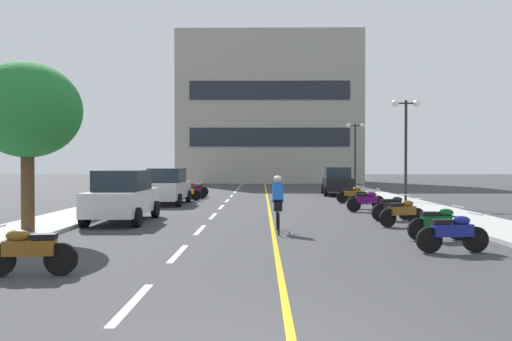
{
  "coord_description": "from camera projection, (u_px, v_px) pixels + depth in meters",
  "views": [
    {
      "loc": [
        -0.1,
        -5.16,
        2.05
      ],
      "look_at": [
        -0.35,
        17.17,
        1.74
      ],
      "focal_mm": 34.48,
      "sensor_mm": 36.0,
      "label": 1
    }
  ],
  "objects": [
    {
      "name": "office_building",
      "position": [
        269.0,
        110.0,
        54.35
      ],
      "size": [
        19.46,
        8.71,
        15.92
      ],
      "color": "#9E998E",
      "rests_on": "ground"
    },
    {
      "name": "lane_dash_0",
      "position": [
        132.0,
        303.0,
        7.21
      ],
      "size": [
        0.14,
        2.2,
        0.01
      ],
      "primitive_type": "cube",
      "color": "silver",
      "rests_on": "ground"
    },
    {
      "name": "lane_dash_1",
      "position": [
        178.0,
        253.0,
        11.21
      ],
      "size": [
        0.14,
        2.2,
        0.01
      ],
      "primitive_type": "cube",
      "color": "silver",
      "rests_on": "ground"
    },
    {
      "name": "motorcycle_1",
      "position": [
        453.0,
        232.0,
        11.3
      ],
      "size": [
        1.7,
        0.6,
        0.92
      ],
      "color": "black",
      "rests_on": "ground"
    },
    {
      "name": "motorcycle_4",
      "position": [
        393.0,
        207.0,
        17.83
      ],
      "size": [
        1.63,
        0.81,
        0.92
      ],
      "color": "black",
      "rests_on": "ground"
    },
    {
      "name": "lane_dash_8",
      "position": [
        238.0,
        189.0,
        39.2
      ],
      "size": [
        0.14,
        2.2,
        0.01
      ],
      "primitive_type": "cube",
      "color": "silver",
      "rests_on": "ground"
    },
    {
      "name": "centre_line_yellow",
      "position": [
        267.0,
        198.0,
        29.18
      ],
      "size": [
        0.12,
        66.0,
        0.01
      ],
      "primitive_type": "cube",
      "color": "gold",
      "rests_on": "ground"
    },
    {
      "name": "roadside_tree",
      "position": [
        27.0,
        111.0,
        13.92
      ],
      "size": [
        3.01,
        3.01,
        4.82
      ],
      "color": "#4C331E",
      "rests_on": "curb_left"
    },
    {
      "name": "curb_right",
      "position": [
        384.0,
        197.0,
        29.1
      ],
      "size": [
        2.4,
        72.0,
        0.12
      ],
      "primitive_type": "cube",
      "color": "#A8A8A3",
      "rests_on": "ground"
    },
    {
      "name": "lane_dash_11",
      "position": [
        243.0,
        183.0,
        51.2
      ],
      "size": [
        0.14,
        2.2,
        0.01
      ],
      "primitive_type": "cube",
      "color": "silver",
      "rests_on": "ground"
    },
    {
      "name": "motorcycle_0",
      "position": [
        29.0,
        250.0,
        8.95
      ],
      "size": [
        1.7,
        0.6,
        0.92
      ],
      "color": "black",
      "rests_on": "ground"
    },
    {
      "name": "lane_dash_6",
      "position": [
        232.0,
        196.0,
        31.2
      ],
      "size": [
        0.14,
        2.2,
        0.01
      ],
      "primitive_type": "cube",
      "color": "silver",
      "rests_on": "ground"
    },
    {
      "name": "lane_dash_4",
      "position": [
        221.0,
        207.0,
        23.2
      ],
      "size": [
        0.14,
        2.2,
        0.01
      ],
      "primitive_type": "cube",
      "color": "silver",
      "rests_on": "ground"
    },
    {
      "name": "lane_dash_10",
      "position": [
        242.0,
        185.0,
        47.2
      ],
      "size": [
        0.14,
        2.2,
        0.01
      ],
      "primitive_type": "cube",
      "color": "silver",
      "rests_on": "ground"
    },
    {
      "name": "motorcycle_7",
      "position": [
        353.0,
        194.0,
        25.48
      ],
      "size": [
        1.7,
        0.6,
        0.92
      ],
      "color": "black",
      "rests_on": "ground"
    },
    {
      "name": "lane_dash_5",
      "position": [
        227.0,
        201.0,
        27.2
      ],
      "size": [
        0.14,
        2.2,
        0.01
      ],
      "primitive_type": "cube",
      "color": "silver",
      "rests_on": "ground"
    },
    {
      "name": "curb_left",
      "position": [
        142.0,
        197.0,
        29.26
      ],
      "size": [
        2.4,
        72.0,
        0.12
      ],
      "primitive_type": "cube",
      "color": "#A8A8A3",
      "rests_on": "ground"
    },
    {
      "name": "lane_dash_9",
      "position": [
        240.0,
        187.0,
        43.2
      ],
      "size": [
        0.14,
        2.2,
        0.01
      ],
      "primitive_type": "cube",
      "color": "silver",
      "rests_on": "ground"
    },
    {
      "name": "motorcycle_5",
      "position": [
        367.0,
        201.0,
        20.89
      ],
      "size": [
        1.7,
        0.6,
        0.92
      ],
      "color": "black",
      "rests_on": "ground"
    },
    {
      "name": "motorcycle_8",
      "position": [
        186.0,
        192.0,
        27.34
      ],
      "size": [
        1.7,
        0.6,
        0.92
      ],
      "color": "black",
      "rests_on": "ground"
    },
    {
      "name": "lane_dash_2",
      "position": [
        200.0,
        230.0,
        15.21
      ],
      "size": [
        0.14,
        2.2,
        0.01
      ],
      "primitive_type": "cube",
      "color": "silver",
      "rests_on": "ground"
    },
    {
      "name": "motorcycle_6",
      "position": [
        366.0,
        198.0,
        22.37
      ],
      "size": [
        1.7,
        0.6,
        0.92
      ],
      "color": "black",
      "rests_on": "ground"
    },
    {
      "name": "street_lamp_mid",
      "position": [
        406.0,
        127.0,
        25.16
      ],
      "size": [
        1.46,
        0.36,
        5.21
      ],
      "color": "black",
      "rests_on": "curb_right"
    },
    {
      "name": "parked_car_near",
      "position": [
        123.0,
        196.0,
        17.26
      ],
      "size": [
        1.93,
        4.21,
        1.82
      ],
      "color": "black",
      "rests_on": "ground"
    },
    {
      "name": "parked_car_mid",
      "position": [
        167.0,
        186.0,
        24.72
      ],
      "size": [
        1.98,
        4.23,
        1.82
      ],
      "color": "black",
      "rests_on": "ground"
    },
    {
      "name": "motorcycle_3",
      "position": [
        403.0,
        212.0,
        16.03
      ],
      "size": [
        1.64,
        0.8,
        0.92
      ],
      "color": "black",
      "rests_on": "ground"
    },
    {
      "name": "motorcycle_10",
      "position": [
        195.0,
        189.0,
        30.47
      ],
      "size": [
        1.66,
        0.73,
        0.92
      ],
      "color": "black",
      "rests_on": "ground"
    },
    {
      "name": "cyclist_rider",
      "position": [
        278.0,
        203.0,
        14.71
      ],
      "size": [
        0.42,
        1.77,
        1.71
      ],
      "color": "black",
      "rests_on": "ground"
    },
    {
      "name": "motorcycle_2",
      "position": [
        439.0,
        223.0,
        13.1
      ],
      "size": [
        1.7,
        0.6,
        0.92
      ],
      "color": "black",
      "rests_on": "ground"
    },
    {
      "name": "lane_dash_7",
      "position": [
        235.0,
        192.0,
        35.2
      ],
      "size": [
        0.14,
        2.2,
        0.01
      ],
      "primitive_type": "cube",
      "color": "silver",
      "rests_on": "ground"
    },
    {
      "name": "lane_dash_3",
      "position": [
        213.0,
        216.0,
        19.2
      ],
      "size": [
        0.14,
        2.2,
        0.01
      ],
      "primitive_type": "cube",
      "color": "silver",
      "rests_on": "ground"
    },
    {
      "name": "street_lamp_far",
      "position": [
        355.0,
        141.0,
        39.0
      ],
      "size": [
        1.46,
        0.36,
        5.13
      ],
      "color": "black",
      "rests_on": "curb_right"
    },
    {
      "name": "ground_plane",
      "position": [
        263.0,
        202.0,
        26.18
      ],
      "size": [
        140.0,
        140.0,
        0.0
      ],
      "primitive_type": "plane",
      "color": "#38383A"
    },
    {
      "name": "motorcycle_9",
      "position": [
        192.0,
        191.0,
        28.79
      ],
      "size": [
        1.68,
        0.64,
        0.92
      ],
      "color": "black",
      "rests_on": "ground"
    },
    {
      "name": "parked_car_far",
      "position": [
        337.0,
        181.0,
        32.15
      ],
      "size": [
        2.13,
        4.3,
        1.82
      ],
      "color": "black",
      "rests_on": "ground"
    }
  ]
}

